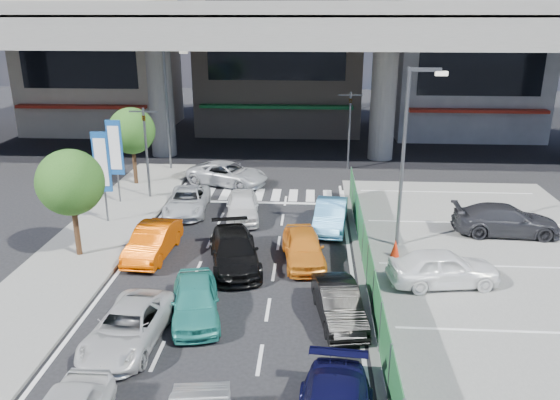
# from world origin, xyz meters

# --- Properties ---
(ground) EXTENTS (120.00, 120.00, 0.00)m
(ground) POSITION_xyz_m (0.00, 0.00, 0.00)
(ground) COLOR black
(ground) RESTS_ON ground
(parking_lot) EXTENTS (12.00, 28.00, 0.06)m
(parking_lot) POSITION_xyz_m (11.00, 2.00, 0.03)
(parking_lot) COLOR slate
(parking_lot) RESTS_ON ground
(sidewalk_left) EXTENTS (4.00, 30.00, 0.12)m
(sidewalk_left) POSITION_xyz_m (-7.00, 4.00, 0.06)
(sidewalk_left) COLOR slate
(sidewalk_left) RESTS_ON ground
(fence_run) EXTENTS (0.16, 22.00, 1.80)m
(fence_run) POSITION_xyz_m (5.30, 1.00, 0.90)
(fence_run) COLOR #1F5D2E
(fence_run) RESTS_ON ground
(expressway) EXTENTS (64.00, 14.00, 10.75)m
(expressway) POSITION_xyz_m (0.00, 22.00, 8.76)
(expressway) COLOR slate
(expressway) RESTS_ON ground
(building_west) EXTENTS (12.00, 10.90, 13.00)m
(building_west) POSITION_xyz_m (-16.00, 31.97, 6.49)
(building_west) COLOR #AAA189
(building_west) RESTS_ON ground
(building_center) EXTENTS (14.00, 10.90, 15.00)m
(building_center) POSITION_xyz_m (0.00, 32.97, 7.49)
(building_center) COLOR gray
(building_center) RESTS_ON ground
(building_east) EXTENTS (12.00, 10.90, 12.00)m
(building_east) POSITION_xyz_m (16.00, 31.97, 5.99)
(building_east) COLOR gray
(building_east) RESTS_ON ground
(traffic_light_left) EXTENTS (1.60, 1.24, 5.20)m
(traffic_light_left) POSITION_xyz_m (-6.20, 12.00, 3.94)
(traffic_light_left) COLOR #595B60
(traffic_light_left) RESTS_ON ground
(traffic_light_right) EXTENTS (1.60, 1.24, 5.20)m
(traffic_light_right) POSITION_xyz_m (5.50, 19.00, 3.94)
(traffic_light_right) COLOR #595B60
(traffic_light_right) RESTS_ON ground
(street_lamp_right) EXTENTS (1.65, 0.22, 8.00)m
(street_lamp_right) POSITION_xyz_m (7.17, 6.00, 4.77)
(street_lamp_right) COLOR #595B60
(street_lamp_right) RESTS_ON ground
(street_lamp_left) EXTENTS (1.65, 0.22, 8.00)m
(street_lamp_left) POSITION_xyz_m (-6.33, 18.00, 4.77)
(street_lamp_left) COLOR #595B60
(street_lamp_left) RESTS_ON ground
(signboard_near) EXTENTS (0.80, 0.14, 4.70)m
(signboard_near) POSITION_xyz_m (-7.20, 7.99, 3.06)
(signboard_near) COLOR #595B60
(signboard_near) RESTS_ON ground
(signboard_far) EXTENTS (0.80, 0.14, 4.70)m
(signboard_far) POSITION_xyz_m (-7.60, 10.99, 3.06)
(signboard_far) COLOR #595B60
(signboard_far) RESTS_ON ground
(tree_near) EXTENTS (2.80, 2.80, 4.80)m
(tree_near) POSITION_xyz_m (-7.00, 4.00, 3.39)
(tree_near) COLOR #382314
(tree_near) RESTS_ON ground
(tree_far) EXTENTS (2.80, 2.80, 4.80)m
(tree_far) POSITION_xyz_m (-7.80, 14.50, 3.39)
(tree_far) COLOR #382314
(tree_far) RESTS_ON ground
(sedan_white_mid_left) EXTENTS (2.33, 4.52, 1.22)m
(sedan_white_mid_left) POSITION_xyz_m (-2.68, -2.38, 0.61)
(sedan_white_mid_left) COLOR beige
(sedan_white_mid_left) RESTS_ON ground
(taxi_teal_mid) EXTENTS (2.43, 4.25, 1.36)m
(taxi_teal_mid) POSITION_xyz_m (-0.87, -0.66, 0.68)
(taxi_teal_mid) COLOR teal
(taxi_teal_mid) RESTS_ON ground
(hatch_black_mid_right) EXTENTS (1.95, 4.01, 1.27)m
(hatch_black_mid_right) POSITION_xyz_m (4.09, -0.52, 0.63)
(hatch_black_mid_right) COLOR black
(hatch_black_mid_right) RESTS_ON ground
(taxi_orange_left) EXTENTS (1.72, 4.27, 1.38)m
(taxi_orange_left) POSITION_xyz_m (-3.78, 4.29, 0.69)
(taxi_orange_left) COLOR #D74A00
(taxi_orange_left) RESTS_ON ground
(sedan_black_mid) EXTENTS (2.97, 5.07, 1.38)m
(sedan_black_mid) POSITION_xyz_m (-0.09, 3.48, 0.69)
(sedan_black_mid) COLOR black
(sedan_black_mid) RESTS_ON ground
(taxi_orange_right) EXTENTS (2.14, 4.23, 1.38)m
(taxi_orange_right) POSITION_xyz_m (2.77, 4.06, 0.69)
(taxi_orange_right) COLOR orange
(taxi_orange_right) RESTS_ON ground
(wagon_silver_front_left) EXTENTS (2.35, 4.61, 1.25)m
(wagon_silver_front_left) POSITION_xyz_m (-3.53, 9.85, 0.62)
(wagon_silver_front_left) COLOR #B4B7BC
(wagon_silver_front_left) RESTS_ON ground
(sedan_white_front_mid) EXTENTS (2.11, 4.22, 1.38)m
(sedan_white_front_mid) POSITION_xyz_m (-0.46, 9.07, 0.69)
(sedan_white_front_mid) COLOR silver
(sedan_white_front_mid) RESTS_ON ground
(kei_truck_front_right) EXTENTS (1.89, 4.32, 1.38)m
(kei_truck_front_right) POSITION_xyz_m (4.03, 8.02, 0.69)
(kei_truck_front_right) COLOR #4F9CD8
(kei_truck_front_right) RESTS_ON ground
(crossing_wagon_silver) EXTENTS (5.49, 3.87, 1.39)m
(crossing_wagon_silver) POSITION_xyz_m (-2.12, 14.88, 0.70)
(crossing_wagon_silver) COLOR #AFB2B8
(crossing_wagon_silver) RESTS_ON ground
(parked_sedan_white) EXTENTS (4.44, 2.28, 1.45)m
(parked_sedan_white) POSITION_xyz_m (8.22, 2.23, 0.78)
(parked_sedan_white) COLOR white
(parked_sedan_white) RESTS_ON parking_lot
(parked_sedan_dgrey) EXTENTS (4.99, 2.18, 1.43)m
(parked_sedan_dgrey) POSITION_xyz_m (12.33, 7.65, 0.77)
(parked_sedan_dgrey) COLOR #2A2A2F
(parked_sedan_dgrey) RESTS_ON parking_lot
(traffic_cone) EXTENTS (0.49, 0.49, 0.76)m
(traffic_cone) POSITION_xyz_m (6.76, 4.78, 0.44)
(traffic_cone) COLOR red
(traffic_cone) RESTS_ON parking_lot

